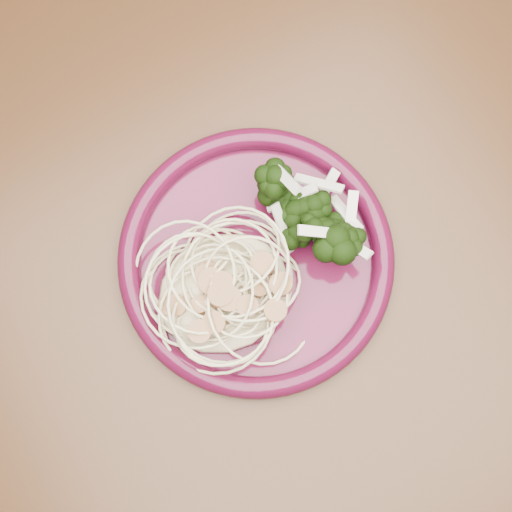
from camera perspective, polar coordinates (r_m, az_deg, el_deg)
name	(u,v)px	position (r m, az deg, el deg)	size (l,w,h in m)	color
dining_table	(277,263)	(0.75, 1.66, -0.56)	(1.20, 0.80, 0.75)	#472814
dinner_plate	(256,259)	(0.64, 0.00, -0.21)	(0.31, 0.31, 0.02)	#4C0E27
spaghetti_pile	(223,291)	(0.63, -2.62, -2.81)	(0.12, 0.11, 0.03)	beige
scallop_cluster	(222,284)	(0.59, -2.76, -2.27)	(0.11, 0.11, 0.04)	#AB7849
broccoli_pile	(295,212)	(0.63, 3.18, 3.55)	(0.08, 0.14, 0.05)	black
onion_garnish	(297,202)	(0.60, 3.33, 4.33)	(0.06, 0.09, 0.05)	beige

